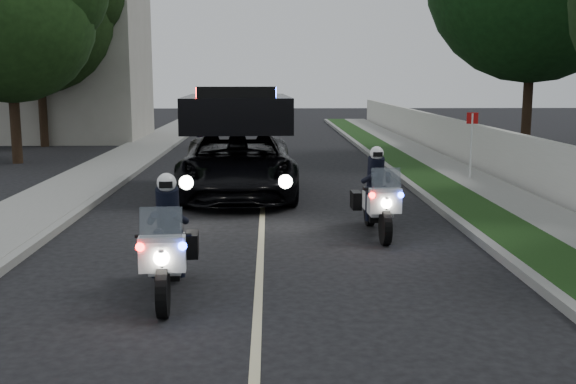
% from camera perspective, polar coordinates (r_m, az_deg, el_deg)
% --- Properties ---
extents(ground, '(120.00, 120.00, 0.00)m').
position_cam_1_polar(ground, '(8.48, -2.63, -11.62)').
color(ground, black).
rests_on(ground, ground).
extents(curb_right, '(0.20, 60.00, 0.15)m').
position_cam_1_polar(curb_right, '(18.57, 10.69, 0.15)').
color(curb_right, gray).
rests_on(curb_right, ground).
extents(grass_verge, '(1.20, 60.00, 0.16)m').
position_cam_1_polar(grass_verge, '(18.73, 12.79, 0.16)').
color(grass_verge, '#193814').
rests_on(grass_verge, ground).
extents(sidewalk_right, '(1.40, 60.00, 0.16)m').
position_cam_1_polar(sidewalk_right, '(19.10, 16.57, 0.18)').
color(sidewalk_right, gray).
rests_on(sidewalk_right, ground).
extents(property_wall, '(0.22, 60.00, 1.50)m').
position_cam_1_polar(property_wall, '(19.34, 19.48, 2.15)').
color(property_wall, beige).
rests_on(property_wall, ground).
extents(curb_left, '(0.20, 60.00, 0.15)m').
position_cam_1_polar(curb_left, '(18.65, -14.76, 0.03)').
color(curb_left, gray).
rests_on(curb_left, ground).
extents(sidewalk_left, '(2.00, 60.00, 0.16)m').
position_cam_1_polar(sidewalk_left, '(18.93, -18.00, 0.02)').
color(sidewalk_left, gray).
rests_on(sidewalk_left, ground).
extents(building_far, '(8.00, 6.00, 7.00)m').
position_cam_1_polar(building_far, '(35.40, -18.52, 9.79)').
color(building_far, '#A8A396').
rests_on(building_far, ground).
extents(lane_marking, '(0.12, 50.00, 0.01)m').
position_cam_1_polar(lane_marking, '(18.17, -2.06, -0.13)').
color(lane_marking, '#BFB78C').
rests_on(lane_marking, ground).
extents(police_moto_left, '(0.85, 2.09, 1.74)m').
position_cam_1_polar(police_moto_left, '(9.95, -9.87, -8.50)').
color(police_moto_left, silver).
rests_on(police_moto_left, ground).
extents(police_moto_right, '(0.77, 2.06, 1.73)m').
position_cam_1_polar(police_moto_right, '(13.62, 7.36, -3.51)').
color(police_moto_right, silver).
rests_on(police_moto_right, ground).
extents(police_suv, '(3.12, 6.34, 3.03)m').
position_cam_1_polar(police_suv, '(18.02, -4.19, -0.24)').
color(police_suv, black).
rests_on(police_suv, ground).
extents(bicycle, '(0.64, 1.68, 0.87)m').
position_cam_1_polar(bicycle, '(30.04, -7.21, 3.64)').
color(bicycle, black).
rests_on(bicycle, ground).
extents(cyclist, '(0.61, 0.45, 1.56)m').
position_cam_1_polar(cyclist, '(30.04, -7.21, 3.64)').
color(cyclist, black).
rests_on(cyclist, ground).
extents(sign_post, '(0.38, 0.38, 2.12)m').
position_cam_1_polar(sign_post, '(20.66, 14.87, 0.72)').
color(sign_post, '#AA230C').
rests_on(sign_post, ground).
extents(tree_right_d, '(10.19, 10.19, 13.11)m').
position_cam_1_polar(tree_right_d, '(27.60, 19.06, 2.67)').
color(tree_right_d, '#133913').
rests_on(tree_right_d, ground).
extents(tree_left_near, '(7.74, 7.74, 9.92)m').
position_cam_1_polar(tree_left_near, '(26.43, -21.55, 2.25)').
color(tree_left_near, '#1A3A13').
rests_on(tree_left_near, ground).
extents(tree_left_far, '(6.70, 6.70, 10.94)m').
position_cam_1_polar(tree_left_far, '(32.35, -19.56, 3.59)').
color(tree_left_far, black).
rests_on(tree_left_far, ground).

